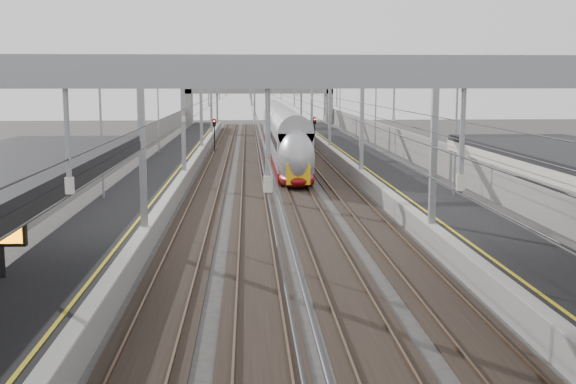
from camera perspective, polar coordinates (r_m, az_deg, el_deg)
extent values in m
cube|color=black|center=(54.71, -9.69, 1.52)|extent=(4.00, 120.00, 1.00)
cube|color=black|center=(55.23, 7.04, 1.65)|extent=(4.00, 120.00, 1.00)
cube|color=black|center=(54.48, -6.02, 1.08)|extent=(2.40, 140.00, 0.08)
cube|color=brown|center=(54.51, -6.78, 1.17)|extent=(0.07, 140.00, 0.14)
cube|color=brown|center=(54.44, -5.26, 1.18)|extent=(0.07, 140.00, 0.14)
cube|color=black|center=(54.42, -2.86, 1.11)|extent=(2.40, 140.00, 0.08)
cube|color=brown|center=(54.40, -3.62, 1.20)|extent=(0.07, 140.00, 0.14)
cube|color=brown|center=(54.41, -2.11, 1.21)|extent=(0.07, 140.00, 0.14)
cube|color=black|center=(54.52, 0.29, 1.13)|extent=(2.40, 140.00, 0.08)
cube|color=brown|center=(54.46, -0.46, 1.22)|extent=(0.07, 140.00, 0.14)
cube|color=brown|center=(54.55, 1.05, 1.23)|extent=(0.07, 140.00, 0.14)
cube|color=black|center=(54.78, 3.43, 1.15)|extent=(2.40, 140.00, 0.08)
cube|color=brown|center=(54.69, 2.68, 1.24)|extent=(0.07, 140.00, 0.14)
cube|color=brown|center=(54.86, 4.17, 1.25)|extent=(0.07, 140.00, 0.14)
cube|color=gray|center=(11.09, 6.25, 9.42)|extent=(13.00, 0.25, 0.50)
cube|color=gray|center=(31.40, -11.44, 3.21)|extent=(0.28, 0.28, 6.60)
cube|color=gray|center=(32.12, 11.44, 3.33)|extent=(0.28, 0.28, 6.60)
cube|color=gray|center=(31.00, 0.13, 8.96)|extent=(13.00, 0.25, 0.50)
cube|color=gray|center=(51.22, -8.28, 5.35)|extent=(0.28, 0.28, 6.60)
cube|color=gray|center=(51.66, 5.85, 5.42)|extent=(0.28, 0.28, 6.60)
cube|color=gray|center=(50.97, -1.20, 8.85)|extent=(13.00, 0.25, 0.50)
cube|color=gray|center=(71.14, -6.87, 6.28)|extent=(0.28, 0.28, 6.60)
cube|color=gray|center=(71.46, 3.32, 6.34)|extent=(0.28, 0.28, 6.60)
cube|color=gray|center=(70.97, -1.78, 8.80)|extent=(13.00, 0.25, 0.50)
cube|color=gray|center=(91.10, -6.08, 6.81)|extent=(0.28, 0.28, 6.60)
cube|color=gray|center=(91.35, 1.89, 6.85)|extent=(0.28, 0.28, 6.60)
cube|color=gray|center=(90.96, -2.10, 8.77)|extent=(13.00, 0.25, 0.50)
cube|color=gray|center=(109.07, -5.62, 7.11)|extent=(0.28, 0.28, 6.60)
cube|color=gray|center=(109.28, 1.05, 7.16)|extent=(0.28, 0.28, 6.60)
cube|color=gray|center=(108.96, -2.29, 8.75)|extent=(13.00, 0.25, 0.50)
cylinder|color=#262628|center=(59.03, -5.87, 6.99)|extent=(0.03, 140.00, 0.03)
cylinder|color=#262628|center=(58.97, -2.94, 7.02)|extent=(0.03, 140.00, 0.03)
cylinder|color=#262628|center=(59.06, 0.00, 7.03)|extent=(0.03, 140.00, 0.03)
cylinder|color=#262628|center=(59.30, 2.91, 7.03)|extent=(0.03, 140.00, 0.03)
cube|color=gray|center=(108.96, -2.29, 8.15)|extent=(22.00, 2.20, 1.40)
cube|color=gray|center=(109.37, -7.82, 6.45)|extent=(1.00, 2.20, 6.20)
cube|color=gray|center=(109.71, 3.25, 6.52)|extent=(1.00, 2.20, 6.20)
cube|color=gray|center=(55.04, -13.04, 2.62)|extent=(0.30, 120.00, 3.20)
cube|color=gray|center=(55.77, 10.30, 2.78)|extent=(0.30, 120.00, 3.20)
cube|color=maroon|center=(60.10, -0.04, 2.35)|extent=(2.51, 21.35, 0.74)
cube|color=#96979B|center=(59.93, -0.04, 4.02)|extent=(2.51, 21.35, 2.79)
cube|color=black|center=(52.73, 0.41, 1.13)|extent=(1.86, 2.23, 0.46)
cube|color=maroon|center=(81.70, -0.89, 4.02)|extent=(2.51, 21.35, 0.74)
cube|color=#96979B|center=(81.58, -0.89, 5.26)|extent=(2.51, 21.35, 2.79)
cube|color=black|center=(74.29, -0.65, 3.32)|extent=(1.86, 2.23, 0.46)
ellipsoid|color=#96979B|center=(49.16, 0.66, 2.68)|extent=(2.51, 4.83, 3.90)
cube|color=yellow|center=(47.28, 0.82, 1.42)|extent=(1.58, 0.12, 1.39)
cube|color=black|center=(47.54, 0.79, 3.14)|extent=(1.49, 0.54, 0.88)
cylinder|color=black|center=(74.58, -5.83, 4.25)|extent=(0.12, 0.12, 3.00)
cube|color=black|center=(74.48, -5.85, 5.48)|extent=(0.32, 0.22, 0.75)
sphere|color=red|center=(74.34, -5.85, 5.59)|extent=(0.16, 0.16, 0.16)
cylinder|color=black|center=(82.98, 0.25, 4.74)|extent=(0.12, 0.12, 3.00)
cube|color=black|center=(82.89, 0.25, 5.84)|extent=(0.32, 0.22, 0.75)
sphere|color=#0CE526|center=(82.75, 0.26, 5.94)|extent=(0.16, 0.16, 0.16)
cylinder|color=black|center=(77.78, 2.12, 4.47)|extent=(0.12, 0.12, 3.00)
cube|color=black|center=(77.68, 2.12, 5.65)|extent=(0.32, 0.22, 0.75)
sphere|color=red|center=(77.54, 2.13, 5.75)|extent=(0.16, 0.16, 0.16)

